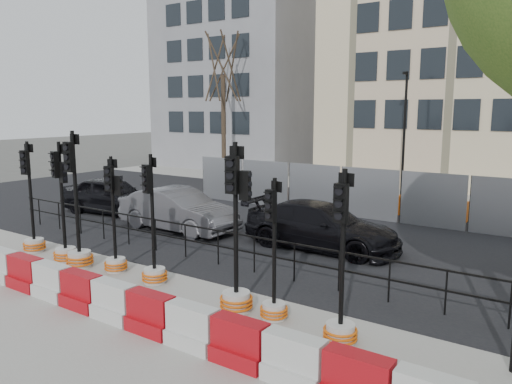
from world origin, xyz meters
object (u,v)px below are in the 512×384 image
Objects in this scene: traffic_signal_a at (33,230)px; traffic_signal_h at (341,309)px; car_c at (321,226)px; car_a at (111,196)px.

traffic_signal_h is at bearing -16.63° from traffic_signal_a.
traffic_signal_h is 0.66× the size of car_c.
car_c is (9.44, 0.20, -0.04)m from car_a.
traffic_signal_h is (10.09, -0.26, -0.02)m from traffic_signal_a.
traffic_signal_a is at bearing 126.79° from car_c.
car_a is (-2.52, 5.00, 0.06)m from traffic_signal_a.
car_a is at bearing 91.07° from car_c.
traffic_signal_a reaches higher than traffic_signal_h.
traffic_signal_a is at bearing -160.58° from car_a.
traffic_signal_h reaches higher than car_c.
traffic_signal_a is 1.03× the size of traffic_signal_h.
traffic_signal_a is 10.10m from traffic_signal_h.
car_a is 0.93× the size of car_c.
car_c is at bearing 122.56° from traffic_signal_h.
traffic_signal_a reaches higher than car_a.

